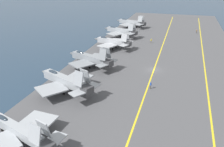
{
  "coord_description": "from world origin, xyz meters",
  "views": [
    {
      "loc": [
        -63.24,
        -6.41,
        25.97
      ],
      "look_at": [
        -11.62,
        9.0,
        2.9
      ],
      "focal_mm": 38.0,
      "sensor_mm": 36.0,
      "label": 1
    }
  ],
  "objects_px": {
    "crew_blue_vest": "(151,85)",
    "parked_jet_sixth": "(121,31)",
    "parked_jet_fourth": "(90,58)",
    "crew_yellow_vest": "(151,41)",
    "crew_brown_vest": "(197,31)",
    "parked_jet_seventh": "(131,22)",
    "parked_jet_fifth": "(112,42)",
    "parked_jet_third": "(65,81)",
    "parked_jet_second": "(18,131)"
  },
  "relations": [
    {
      "from": "crew_blue_vest",
      "to": "parked_jet_sixth",
      "type": "bearing_deg",
      "value": 22.91
    },
    {
      "from": "parked_jet_fourth",
      "to": "crew_yellow_vest",
      "type": "distance_m",
      "value": 33.08
    },
    {
      "from": "parked_jet_sixth",
      "to": "crew_brown_vest",
      "type": "distance_m",
      "value": 35.5
    },
    {
      "from": "parked_jet_seventh",
      "to": "crew_blue_vest",
      "type": "relative_size",
      "value": 9.19
    },
    {
      "from": "parked_jet_fourth",
      "to": "crew_yellow_vest",
      "type": "height_order",
      "value": "parked_jet_fourth"
    },
    {
      "from": "parked_jet_seventh",
      "to": "parked_jet_fourth",
      "type": "bearing_deg",
      "value": -179.65
    },
    {
      "from": "parked_jet_fourth",
      "to": "parked_jet_fifth",
      "type": "relative_size",
      "value": 1.08
    },
    {
      "from": "parked_jet_fifth",
      "to": "crew_yellow_vest",
      "type": "xyz_separation_m",
      "value": [
        10.87,
        -12.54,
        -1.53
      ]
    },
    {
      "from": "parked_jet_fourth",
      "to": "parked_jet_sixth",
      "type": "xyz_separation_m",
      "value": [
        36.54,
        0.41,
        0.03
      ]
    },
    {
      "from": "parked_jet_third",
      "to": "parked_jet_sixth",
      "type": "distance_m",
      "value": 53.12
    },
    {
      "from": "parked_jet_third",
      "to": "parked_jet_fourth",
      "type": "relative_size",
      "value": 1.05
    },
    {
      "from": "parked_jet_fourth",
      "to": "parked_jet_fifth",
      "type": "height_order",
      "value": "parked_jet_fourth"
    },
    {
      "from": "parked_jet_fourth",
      "to": "crew_blue_vest",
      "type": "relative_size",
      "value": 8.99
    },
    {
      "from": "crew_brown_vest",
      "to": "parked_jet_third",
      "type": "bearing_deg",
      "value": 155.99
    },
    {
      "from": "parked_jet_seventh",
      "to": "crew_brown_vest",
      "type": "xyz_separation_m",
      "value": [
        -4.45,
        -31.54,
        -1.39
      ]
    },
    {
      "from": "parked_jet_fifth",
      "to": "parked_jet_second",
      "type": "bearing_deg",
      "value": -179.55
    },
    {
      "from": "crew_blue_vest",
      "to": "parked_jet_second",
      "type": "bearing_deg",
      "value": 145.5
    },
    {
      "from": "parked_jet_second",
      "to": "parked_jet_seventh",
      "type": "relative_size",
      "value": 0.99
    },
    {
      "from": "parked_jet_second",
      "to": "crew_blue_vest",
      "type": "xyz_separation_m",
      "value": [
        25.49,
        -17.52,
        -1.36
      ]
    },
    {
      "from": "parked_jet_second",
      "to": "crew_brown_vest",
      "type": "bearing_deg",
      "value": -18.68
    },
    {
      "from": "parked_jet_second",
      "to": "parked_jet_third",
      "type": "bearing_deg",
      "value": 3.68
    },
    {
      "from": "parked_jet_sixth",
      "to": "crew_blue_vest",
      "type": "bearing_deg",
      "value": -157.09
    },
    {
      "from": "parked_jet_sixth",
      "to": "crew_yellow_vest",
      "type": "distance_m",
      "value": 15.55
    },
    {
      "from": "parked_jet_seventh",
      "to": "parked_jet_second",
      "type": "bearing_deg",
      "value": -178.82
    },
    {
      "from": "parked_jet_fourth",
      "to": "crew_brown_vest",
      "type": "relative_size",
      "value": 9.4
    },
    {
      "from": "parked_jet_sixth",
      "to": "crew_yellow_vest",
      "type": "relative_size",
      "value": 9.26
    },
    {
      "from": "parked_jet_fourth",
      "to": "crew_brown_vest",
      "type": "bearing_deg",
      "value": -30.64
    },
    {
      "from": "crew_yellow_vest",
      "to": "parked_jet_third",
      "type": "bearing_deg",
      "value": 164.1
    },
    {
      "from": "crew_blue_vest",
      "to": "parked_jet_fourth",
      "type": "bearing_deg",
      "value": 63.45
    },
    {
      "from": "parked_jet_fourth",
      "to": "crew_brown_vest",
      "type": "distance_m",
      "value": 61.21
    },
    {
      "from": "parked_jet_second",
      "to": "parked_jet_seventh",
      "type": "height_order",
      "value": "parked_jet_seventh"
    },
    {
      "from": "crew_blue_vest",
      "to": "parked_jet_seventh",
      "type": "bearing_deg",
      "value": 16.24
    },
    {
      "from": "crew_yellow_vest",
      "to": "crew_brown_vest",
      "type": "height_order",
      "value": "crew_yellow_vest"
    },
    {
      "from": "parked_jet_fourth",
      "to": "parked_jet_seventh",
      "type": "bearing_deg",
      "value": 0.35
    },
    {
      "from": "parked_jet_fourth",
      "to": "parked_jet_second",
      "type": "bearing_deg",
      "value": -177.48
    },
    {
      "from": "parked_jet_fifth",
      "to": "parked_jet_seventh",
      "type": "relative_size",
      "value": 0.9
    },
    {
      "from": "crew_brown_vest",
      "to": "parked_jet_fourth",
      "type": "bearing_deg",
      "value": 149.36
    },
    {
      "from": "parked_jet_second",
      "to": "crew_yellow_vest",
      "type": "distance_m",
      "value": 66.23
    },
    {
      "from": "crew_yellow_vest",
      "to": "parked_jet_sixth",
      "type": "bearing_deg",
      "value": 65.36
    },
    {
      "from": "crew_brown_vest",
      "to": "parked_jet_sixth",
      "type": "bearing_deg",
      "value": 117.02
    },
    {
      "from": "crew_brown_vest",
      "to": "crew_blue_vest",
      "type": "distance_m",
      "value": 63.34
    },
    {
      "from": "parked_jet_fifth",
      "to": "crew_yellow_vest",
      "type": "distance_m",
      "value": 16.66
    },
    {
      "from": "parked_jet_fourth",
      "to": "parked_jet_sixth",
      "type": "bearing_deg",
      "value": 0.64
    },
    {
      "from": "parked_jet_seventh",
      "to": "parked_jet_sixth",
      "type": "bearing_deg",
      "value": 179.84
    },
    {
      "from": "parked_jet_third",
      "to": "parked_jet_seventh",
      "type": "relative_size",
      "value": 1.03
    },
    {
      "from": "parked_jet_fourth",
      "to": "crew_blue_vest",
      "type": "distance_m",
      "value": 21.36
    },
    {
      "from": "parked_jet_second",
      "to": "parked_jet_fourth",
      "type": "xyz_separation_m",
      "value": [
        35.01,
        1.54,
        0.18
      ]
    },
    {
      "from": "parked_jet_third",
      "to": "parked_jet_seventh",
      "type": "distance_m",
      "value": 73.68
    },
    {
      "from": "parked_jet_second",
      "to": "crew_blue_vest",
      "type": "relative_size",
      "value": 9.12
    },
    {
      "from": "parked_jet_fifth",
      "to": "parked_jet_third",
      "type": "bearing_deg",
      "value": 178.79
    }
  ]
}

